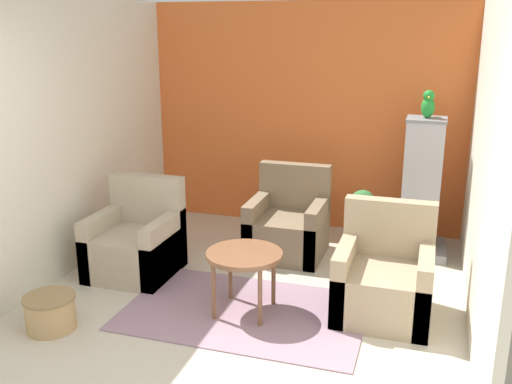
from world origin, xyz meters
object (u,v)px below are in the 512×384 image
(wicker_basket, at_px, (50,311))
(coffee_table, at_px, (244,259))
(armchair_middle, at_px, (288,227))
(birdcage, at_px, (421,193))
(potted_plant, at_px, (362,215))
(armchair_left, at_px, (136,244))
(parrot, at_px, (428,105))
(armchair_right, at_px, (384,281))

(wicker_basket, bearing_deg, coffee_table, 27.65)
(armchair_middle, bearing_deg, birdcage, 19.20)
(coffee_table, bearing_deg, wicker_basket, -152.35)
(birdcage, height_order, potted_plant, birdcage)
(armchair_left, xyz_separation_m, parrot, (2.54, 1.36, 1.25))
(armchair_right, relative_size, parrot, 3.21)
(coffee_table, relative_size, armchair_left, 0.69)
(armchair_left, height_order, birdcage, birdcage)
(potted_plant, relative_size, wicker_basket, 1.57)
(coffee_table, bearing_deg, parrot, 54.30)
(armchair_middle, height_order, parrot, parrot)
(parrot, xyz_separation_m, wicker_basket, (-2.65, -2.52, -1.39))
(armchair_middle, bearing_deg, armchair_left, -144.15)
(armchair_left, xyz_separation_m, armchair_right, (2.33, -0.13, 0.00))
(armchair_left, distance_m, potted_plant, 2.37)
(armchair_right, bearing_deg, armchair_left, 176.85)
(armchair_right, relative_size, wicker_basket, 2.26)
(armchair_left, relative_size, armchair_right, 1.00)
(birdcage, bearing_deg, armchair_right, -98.08)
(armchair_left, relative_size, wicker_basket, 2.26)
(parrot, relative_size, potted_plant, 0.45)
(armchair_left, bearing_deg, parrot, 28.13)
(armchair_right, bearing_deg, wicker_basket, -157.10)
(armchair_right, distance_m, parrot, 1.95)
(armchair_left, height_order, armchair_middle, same)
(armchair_left, height_order, armchair_right, same)
(armchair_left, relative_size, birdcage, 0.64)
(coffee_table, xyz_separation_m, armchair_right, (1.09, 0.32, -0.18))
(wicker_basket, bearing_deg, potted_plant, 50.52)
(armchair_right, distance_m, wicker_basket, 2.65)
(armchair_left, height_order, potted_plant, armchair_left)
(coffee_table, height_order, wicker_basket, coffee_table)
(parrot, distance_m, potted_plant, 1.33)
(coffee_table, relative_size, birdcage, 0.44)
(armchair_left, distance_m, armchair_middle, 1.55)
(birdcage, bearing_deg, potted_plant, -179.59)
(parrot, bearing_deg, birdcage, -90.00)
(armchair_right, distance_m, potted_plant, 1.53)
(armchair_middle, xyz_separation_m, birdcage, (1.28, 0.45, 0.36))
(coffee_table, height_order, potted_plant, potted_plant)
(coffee_table, distance_m, armchair_middle, 1.37)
(parrot, bearing_deg, wicker_basket, -136.51)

